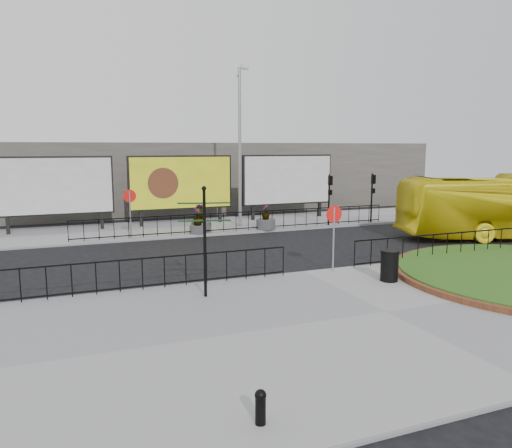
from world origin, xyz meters
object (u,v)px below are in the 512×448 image
lamp_post (240,145)px  litter_bin (389,266)px  billboard_mid (181,183)px  planter_b (201,222)px  bollard (261,405)px  planter_a (198,224)px  planter_c (266,221)px  fingerpost_sign (205,231)px

lamp_post → litter_bin: lamp_post is taller
billboard_mid → planter_b: 3.67m
bollard → lamp_post: bearing=70.7°
litter_bin → planter_b: bearing=105.1°
lamp_post → litter_bin: size_ratio=8.58×
planter_b → lamp_post: bearing=22.6°
billboard_mid → lamp_post: (3.01, -1.97, 2.23)m
billboard_mid → planter_a: 4.07m
bollard → planter_a: size_ratio=0.44×
litter_bin → planter_c: size_ratio=0.77×
planter_c → litter_bin: bearing=-91.7°
planter_c → fingerpost_sign: bearing=-121.3°
lamp_post → billboard_mid: bearing=146.7°
lamp_post → litter_bin: 13.97m
billboard_mid → planter_a: bearing=-90.0°
litter_bin → planter_a: size_ratio=0.77×
lamp_post → bollard: (-6.99, -20.00, -4.37)m
litter_bin → billboard_mid: bearing=103.2°
fingerpost_sign → planter_b: 12.08m
fingerpost_sign → litter_bin: 6.61m
billboard_mid → planter_b: size_ratio=4.03×
billboard_mid → planter_a: (-0.00, -3.57, -1.95)m
billboard_mid → fingerpost_sign: bearing=-100.8°
planter_a → bollard: bearing=-102.2°
billboard_mid → planter_c: (3.95, -3.57, -2.04)m
planter_a → planter_c: (3.95, 0.00, -0.09)m
lamp_post → planter_a: size_ratio=6.65×
bollard → planter_b: bearing=77.2°
litter_bin → fingerpost_sign: bearing=174.4°
fingerpost_sign → planter_b: fingerpost_sign is taller
billboard_mid → litter_bin: bearing=-76.8°
litter_bin → planter_c: planter_c is taller
litter_bin → bollard: bearing=-138.6°
litter_bin → planter_a: planter_a is taller
planter_a → planter_c: 3.95m
bollard → planter_a: (3.98, 18.40, 0.19)m
fingerpost_sign → planter_a: (2.80, 11.10, -1.55)m
bollard → litter_bin: (7.58, 6.68, 0.21)m
fingerpost_sign → billboard_mid: bearing=98.6°
billboard_mid → planter_c: bearing=-42.1°
billboard_mid → planter_b: billboard_mid is taller
lamp_post → planter_c: lamp_post is taller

